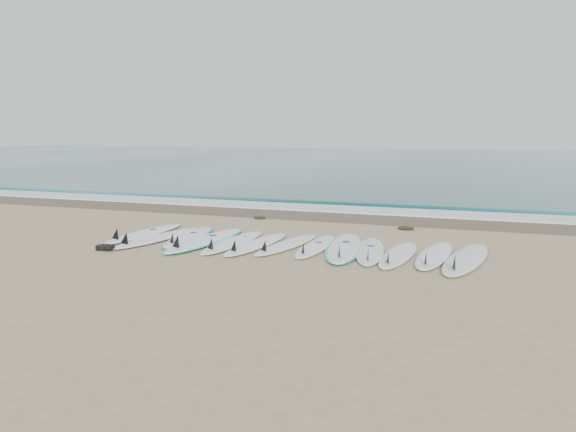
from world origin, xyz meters
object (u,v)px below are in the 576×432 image
(surfboard_0, at_px, (143,233))
(surfboard_12, at_px, (465,259))
(surfboard_6, at_px, (286,245))
(leash_coil, at_px, (105,247))

(surfboard_0, xyz_separation_m, surfboard_12, (6.73, -0.25, 0.00))
(surfboard_0, height_order, surfboard_6, surfboard_0)
(surfboard_6, xyz_separation_m, leash_coil, (-3.20, -1.40, -0.00))
(surfboard_12, relative_size, leash_coil, 6.29)
(surfboard_6, bearing_deg, surfboard_12, 6.47)
(surfboard_6, relative_size, leash_coil, 5.32)
(surfboard_0, height_order, surfboard_12, surfboard_12)
(surfboard_12, distance_m, leash_coil, 6.70)
(surfboard_6, xyz_separation_m, surfboard_12, (3.39, -0.16, 0.01))
(surfboard_6, distance_m, surfboard_12, 3.39)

